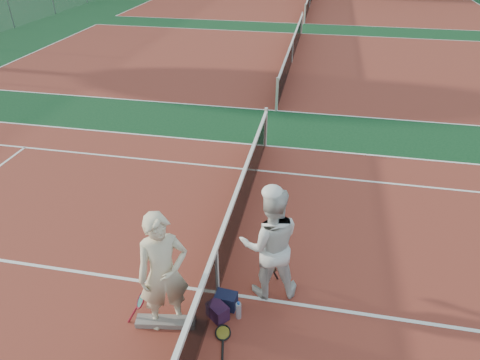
% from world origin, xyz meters
% --- Properties ---
extents(ground, '(130.00, 130.00, 0.00)m').
position_xyz_m(ground, '(0.00, 0.00, 0.00)').
color(ground, '#0F371B').
rests_on(ground, ground).
extents(court_main, '(23.77, 10.97, 0.01)m').
position_xyz_m(court_main, '(0.00, 0.00, 0.00)').
color(court_main, maroon).
rests_on(court_main, ground).
extents(court_far_a, '(23.77, 10.97, 0.01)m').
position_xyz_m(court_far_a, '(0.00, 13.50, 0.00)').
color(court_far_a, maroon).
rests_on(court_far_a, ground).
extents(court_far_b, '(23.77, 10.97, 0.01)m').
position_xyz_m(court_far_b, '(0.00, 27.00, 0.00)').
color(court_far_b, maroon).
rests_on(court_far_b, ground).
extents(net_main, '(0.10, 10.98, 1.02)m').
position_xyz_m(net_main, '(0.00, 0.00, 0.51)').
color(net_main, black).
rests_on(net_main, ground).
extents(net_far_a, '(0.10, 10.98, 1.02)m').
position_xyz_m(net_far_a, '(0.00, 13.50, 0.51)').
color(net_far_a, black).
rests_on(net_far_a, ground).
extents(player_a, '(0.88, 0.79, 2.02)m').
position_xyz_m(player_a, '(-0.60, -0.72, 1.01)').
color(player_a, beige).
rests_on(player_a, ground).
extents(player_b, '(1.12, 0.97, 1.99)m').
position_xyz_m(player_b, '(0.81, 0.24, 1.00)').
color(player_b, silver).
rests_on(player_b, ground).
extents(racket_red, '(0.42, 0.39, 0.53)m').
position_xyz_m(racket_red, '(-1.00, -0.75, 0.27)').
color(racket_red, maroon).
rests_on(racket_red, ground).
extents(racket_black_held, '(0.38, 0.39, 0.56)m').
position_xyz_m(racket_black_held, '(0.82, 0.35, 0.28)').
color(racket_black_held, black).
rests_on(racket_black_held, ground).
extents(racket_spare, '(0.39, 0.64, 0.04)m').
position_xyz_m(racket_spare, '(0.27, -0.79, 0.02)').
color(racket_spare, black).
rests_on(racket_spare, ground).
extents(sports_bag_navy, '(0.36, 0.26, 0.27)m').
position_xyz_m(sports_bag_navy, '(0.20, -0.26, 0.13)').
color(sports_bag_navy, black).
rests_on(sports_bag_navy, ground).
extents(sports_bag_purple, '(0.40, 0.38, 0.27)m').
position_xyz_m(sports_bag_purple, '(0.12, -0.50, 0.13)').
color(sports_bag_purple, '#29102C').
rests_on(sports_bag_purple, ground).
extents(net_cover_canvas, '(0.93, 0.35, 0.10)m').
position_xyz_m(net_cover_canvas, '(-0.63, -0.78, 0.05)').
color(net_cover_canvas, slate).
rests_on(net_cover_canvas, ground).
extents(water_bottle, '(0.09, 0.09, 0.30)m').
position_xyz_m(water_bottle, '(0.44, -0.44, 0.15)').
color(water_bottle, '#C9E4FF').
rests_on(water_bottle, ground).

